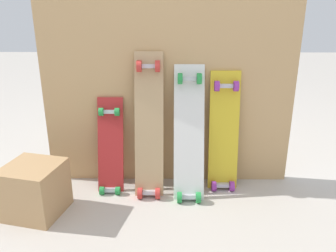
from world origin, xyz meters
The scene contains 7 objects.
ground_plane centered at (0.00, 0.00, 0.00)m, with size 12.00×12.00×0.00m, color #B2AAA0.
plywood_wall_panel centered at (0.00, 0.07, 0.87)m, with size 1.58×0.04×1.75m, color tan.
skateboard_red centered at (-0.36, -0.05, 0.25)m, with size 0.16×0.23×0.66m.
skateboard_natural centered at (-0.12, -0.08, 0.40)m, with size 0.18×0.28×0.93m.
skateboard_white centered at (0.13, -0.10, 0.36)m, with size 0.18×0.32×0.86m.
skateboard_yellow centered at (0.35, -0.02, 0.34)m, with size 0.19×0.18×0.81m.
wooden_crate centered at (-0.75, -0.35, 0.15)m, with size 0.30×0.30×0.30m, color tan.
Camera 1 is at (0.02, -2.09, 1.16)m, focal length 37.63 mm.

